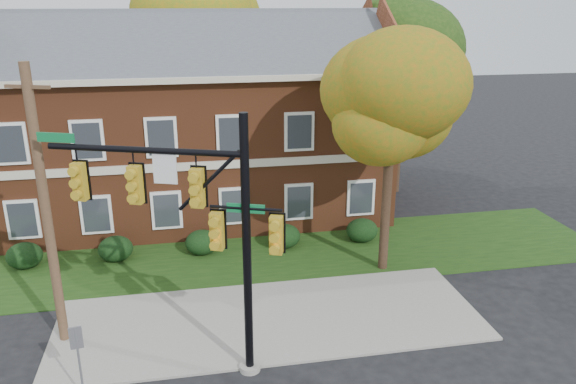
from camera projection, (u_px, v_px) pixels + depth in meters
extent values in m
plane|color=black|center=(275.00, 337.00, 17.80)|extent=(120.00, 120.00, 0.00)
cube|color=gray|center=(271.00, 319.00, 18.72)|extent=(14.00, 5.00, 0.08)
cube|color=#193811|center=(252.00, 257.00, 23.37)|extent=(30.00, 6.00, 0.04)
cube|color=brown|center=(194.00, 143.00, 27.48)|extent=(18.00, 8.00, 7.00)
cube|color=beige|center=(190.00, 68.00, 26.31)|extent=(18.80, 8.80, 0.24)
cube|color=beige|center=(197.00, 166.00, 23.73)|extent=(18.00, 0.12, 0.35)
ellipsoid|color=black|center=(24.00, 256.00, 22.28)|extent=(1.40, 1.26, 1.05)
ellipsoid|color=black|center=(116.00, 249.00, 22.89)|extent=(1.40, 1.26, 1.05)
ellipsoid|color=black|center=(202.00, 242.00, 23.51)|extent=(1.40, 1.26, 1.05)
ellipsoid|color=black|center=(284.00, 236.00, 24.13)|extent=(1.40, 1.26, 1.05)
ellipsoid|color=black|center=(362.00, 230.00, 24.74)|extent=(1.40, 1.26, 1.05)
cylinder|color=black|center=(386.00, 200.00, 21.47)|extent=(0.36, 0.36, 5.76)
ellipsoid|color=#AE5E0E|center=(392.00, 107.00, 20.31)|extent=(4.25, 4.25, 3.60)
ellipsoid|color=#AE5E0E|center=(414.00, 91.00, 19.87)|extent=(3.50, 3.50, 3.00)
cylinder|color=black|center=(399.00, 130.00, 30.33)|extent=(0.36, 0.36, 7.04)
ellipsoid|color=#16330E|center=(405.00, 46.00, 28.91)|extent=(5.95, 5.95, 5.04)
ellipsoid|color=#16330E|center=(426.00, 34.00, 28.38)|extent=(4.90, 4.90, 4.20)
cylinder|color=black|center=(206.00, 107.00, 34.98)|extent=(0.36, 0.36, 7.68)
ellipsoid|color=#B7760F|center=(203.00, 27.00, 33.43)|extent=(6.46, 6.46, 5.47)
ellipsoid|color=#B7760F|center=(219.00, 17.00, 32.87)|extent=(5.32, 5.32, 4.56)
cylinder|color=gray|center=(250.00, 367.00, 16.20)|extent=(0.60, 0.60, 0.17)
cylinder|color=black|center=(247.00, 252.00, 15.02)|extent=(0.30, 0.30, 7.52)
cylinder|color=black|center=(144.00, 150.00, 14.58)|extent=(5.09, 2.03, 0.17)
cylinder|color=black|center=(246.00, 208.00, 14.62)|extent=(1.84, 0.75, 0.09)
cube|color=#BA941D|center=(80.00, 182.00, 15.20)|extent=(0.56, 0.47, 1.25)
cube|color=#BA941D|center=(136.00, 185.00, 14.94)|extent=(0.56, 0.47, 1.25)
cube|color=#BA941D|center=(197.00, 188.00, 14.67)|extent=(0.56, 0.47, 1.25)
cube|color=silver|center=(165.00, 169.00, 14.65)|extent=(0.62, 0.27, 0.81)
cube|color=#0E6A36|center=(56.00, 138.00, 14.90)|extent=(1.02, 0.41, 0.26)
cube|color=#BA941D|center=(217.00, 231.00, 14.97)|extent=(0.56, 0.47, 1.25)
cube|color=#BA941D|center=(276.00, 235.00, 14.71)|extent=(0.56, 0.47, 1.25)
cube|color=#0E6A36|center=(246.00, 208.00, 14.62)|extent=(0.97, 0.40, 0.25)
cylinder|color=#4D3824|center=(46.00, 213.00, 16.25)|extent=(0.37, 0.37, 8.60)
cube|color=#4D3824|center=(27.00, 87.00, 15.08)|extent=(1.28, 0.58, 0.10)
cylinder|color=slate|center=(80.00, 365.00, 14.61)|extent=(0.07, 0.07, 2.26)
cube|color=slate|center=(76.00, 338.00, 14.34)|extent=(0.33, 0.09, 0.64)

